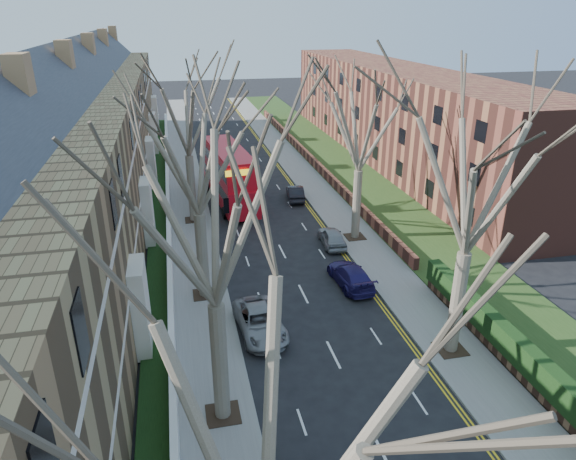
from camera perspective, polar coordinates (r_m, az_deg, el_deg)
pavement_left at (r=51.99m, az=-11.38°, el=5.46°), size 3.00×102.00×0.12m
pavement_right at (r=53.51m, az=1.62°, el=6.41°), size 3.00×102.00×0.12m
terrace_left at (r=43.38m, az=-21.76°, el=8.28°), size 9.70×78.00×13.60m
flats_right at (r=59.76m, az=11.68°, el=12.59°), size 13.97×54.00×10.00m
front_wall_left at (r=44.23m, az=-13.17°, el=2.92°), size 0.30×78.00×1.00m
grass_verge_right at (r=54.73m, az=6.22°, el=6.77°), size 6.00×102.00×0.06m
tree_left_near at (r=9.37m, az=-3.23°, el=-21.01°), size 9.80×9.80×13.73m
tree_left_mid at (r=17.69m, az=-8.74°, el=3.41°), size 10.50×10.50×14.71m
tree_left_far at (r=27.39m, az=-10.40°, el=9.66°), size 10.15×10.15×14.22m
tree_left_dist at (r=39.11m, az=-11.41°, el=14.04°), size 10.50×10.50×14.71m
tree_right_mid at (r=23.16m, az=20.37°, el=6.95°), size 10.50×10.50×14.71m
tree_right_far at (r=35.47m, az=8.20°, el=12.83°), size 10.15×10.15×14.22m
double_decker_bus at (r=44.71m, az=-6.52°, el=5.91°), size 3.66×11.49×4.71m
car_left_far at (r=27.00m, az=-3.12°, el=-10.13°), size 2.51×4.86×1.31m
car_right_near at (r=31.57m, az=6.98°, el=-5.01°), size 2.07×4.56×1.29m
car_right_mid at (r=36.67m, az=4.93°, el=-0.78°), size 1.74×3.82×1.27m
car_right_far at (r=45.55m, az=0.81°, el=4.16°), size 1.85×4.00×1.27m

